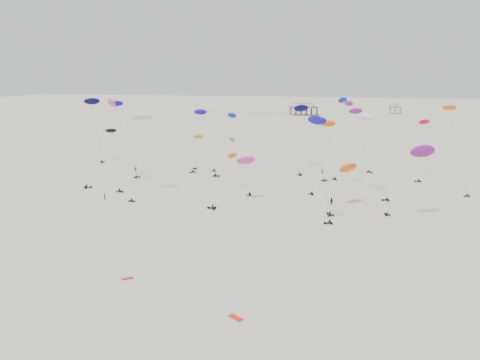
% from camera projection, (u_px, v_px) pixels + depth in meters
% --- Properties ---
extents(ground_plane, '(900.00, 900.00, 0.00)m').
position_uv_depth(ground_plane, '(294.00, 143.00, 215.49)').
color(ground_plane, beige).
extents(pavilion_main, '(21.00, 13.00, 9.80)m').
position_uv_depth(pavilion_main, '(304.00, 110.00, 359.30)').
color(pavilion_main, brown).
rests_on(pavilion_main, ground).
extents(pavilion_small, '(9.00, 7.00, 8.00)m').
position_uv_depth(pavilion_small, '(395.00, 109.00, 372.65)').
color(pavilion_small, brown).
rests_on(pavilion_small, ground).
extents(pier_fence, '(80.20, 0.20, 1.50)m').
position_uv_depth(pier_fence, '(238.00, 113.00, 371.45)').
color(pier_fence, black).
rests_on(pier_fence, ground).
extents(rig_0, '(9.29, 16.73, 27.06)m').
position_uv_depth(rig_0, '(336.00, 120.00, 126.74)').
color(rig_0, black).
rests_on(rig_0, ground).
extents(rig_1, '(8.81, 10.56, 12.90)m').
position_uv_depth(rig_1, '(239.00, 171.00, 125.35)').
color(rig_1, black).
rests_on(rig_1, ground).
extents(rig_2, '(7.73, 8.82, 23.41)m').
position_uv_depth(rig_2, '(453.00, 127.00, 122.39)').
color(rig_2, black).
rests_on(rig_2, ground).
extents(rig_3, '(5.23, 15.96, 15.72)m').
position_uv_depth(rig_3, '(196.00, 149.00, 156.06)').
color(rig_3, black).
rests_on(rig_3, ground).
extents(rig_4, '(8.87, 3.79, 20.48)m').
position_uv_depth(rig_4, '(359.00, 126.00, 147.97)').
color(rig_4, black).
rests_on(rig_4, ground).
extents(rig_5, '(8.58, 12.33, 23.80)m').
position_uv_depth(rig_5, '(342.00, 126.00, 139.42)').
color(rig_5, black).
rests_on(rig_5, ground).
extents(rig_6, '(5.60, 18.43, 23.42)m').
position_uv_depth(rig_6, '(301.00, 120.00, 153.29)').
color(rig_6, black).
rests_on(rig_6, ground).
extents(rig_7, '(6.54, 8.00, 19.22)m').
position_uv_depth(rig_7, '(225.00, 140.00, 143.99)').
color(rig_7, black).
rests_on(rig_7, ground).
extents(rig_8, '(7.66, 15.36, 13.44)m').
position_uv_depth(rig_8, '(346.00, 173.00, 110.78)').
color(rig_8, black).
rests_on(rig_8, ground).
extents(rig_9, '(4.68, 11.12, 18.17)m').
position_uv_depth(rig_9, '(422.00, 138.00, 139.56)').
color(rig_9, black).
rests_on(rig_9, ground).
extents(rig_10, '(9.47, 13.28, 14.51)m').
position_uv_depth(rig_10, '(238.00, 170.00, 113.98)').
color(rig_10, black).
rests_on(rig_10, ground).
extents(rig_11, '(8.02, 8.94, 16.81)m').
position_uv_depth(rig_11, '(115.00, 159.00, 126.81)').
color(rig_11, black).
rests_on(rig_11, ground).
extents(rig_12, '(6.77, 4.51, 22.70)m').
position_uv_depth(rig_12, '(319.00, 140.00, 96.33)').
color(rig_12, black).
rests_on(rig_12, ground).
extents(rig_13, '(9.60, 12.48, 22.00)m').
position_uv_depth(rig_13, '(367.00, 125.00, 120.77)').
color(rig_13, black).
rests_on(rig_13, ground).
extents(rig_14, '(5.92, 13.54, 22.25)m').
position_uv_depth(rig_14, '(141.00, 124.00, 121.43)').
color(rig_14, black).
rests_on(rig_14, ground).
extents(rig_15, '(10.83, 5.12, 16.32)m').
position_uv_depth(rig_15, '(421.00, 155.00, 101.17)').
color(rig_15, black).
rests_on(rig_15, ground).
extents(rig_16, '(7.87, 13.29, 24.66)m').
position_uv_depth(rig_16, '(107.00, 117.00, 131.43)').
color(rig_16, black).
rests_on(rig_16, ground).
extents(rig_17, '(7.38, 5.08, 22.84)m').
position_uv_depth(rig_17, '(94.00, 112.00, 164.33)').
color(rig_17, black).
rests_on(rig_17, ground).
extents(rig_18, '(9.35, 4.54, 23.27)m').
position_uv_depth(rig_18, '(121.00, 120.00, 140.22)').
color(rig_18, black).
rests_on(rig_18, ground).
extents(rig_19, '(6.66, 10.01, 11.79)m').
position_uv_depth(rig_19, '(226.00, 150.00, 154.13)').
color(rig_19, black).
rests_on(rig_19, ground).
extents(rig_20, '(5.18, 14.84, 20.97)m').
position_uv_depth(rig_20, '(200.00, 120.00, 162.58)').
color(rig_20, black).
rests_on(rig_20, ground).
extents(rig_21, '(6.12, 3.36, 17.77)m').
position_uv_depth(rig_21, '(329.00, 134.00, 137.64)').
color(rig_21, black).
rests_on(rig_21, ground).
extents(spectator_0, '(0.84, 0.84, 1.94)m').
position_uv_depth(spectator_0, '(105.00, 200.00, 117.47)').
color(spectator_0, black).
rests_on(spectator_0, ground).
extents(spectator_1, '(1.21, 0.82, 2.28)m').
position_uv_depth(spectator_1, '(331.00, 206.00, 111.98)').
color(spectator_1, black).
rests_on(spectator_1, ground).
extents(spectator_2, '(1.26, 0.74, 2.06)m').
position_uv_depth(spectator_2, '(136.00, 172.00, 150.84)').
color(spectator_2, black).
rests_on(spectator_2, ground).
extents(spectator_3, '(0.85, 0.74, 1.97)m').
position_uv_depth(spectator_3, '(322.00, 174.00, 147.85)').
color(spectator_3, black).
rests_on(spectator_3, ground).
extents(grounded_kite_a, '(2.34, 1.95, 0.08)m').
position_uv_depth(grounded_kite_a, '(236.00, 318.00, 60.42)').
color(grounded_kite_a, red).
rests_on(grounded_kite_a, ground).
extents(grounded_kite_b, '(1.84, 1.67, 0.07)m').
position_uv_depth(grounded_kite_b, '(127.00, 279.00, 71.98)').
color(grounded_kite_b, red).
rests_on(grounded_kite_b, ground).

